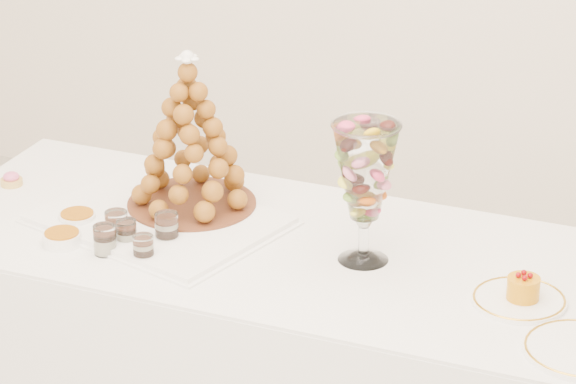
% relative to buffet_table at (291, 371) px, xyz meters
% --- Properties ---
extents(buffet_table, '(1.88, 0.76, 0.71)m').
position_rel_buffet_table_xyz_m(buffet_table, '(0.00, 0.00, 0.00)').
color(buffet_table, white).
rests_on(buffet_table, ground).
extents(lace_tray, '(0.66, 0.56, 0.02)m').
position_rel_buffet_table_xyz_m(lace_tray, '(-0.36, -0.00, 0.37)').
color(lace_tray, white).
rests_on(lace_tray, buffet_table).
extents(macaron_vase, '(0.16, 0.16, 0.35)m').
position_rel_buffet_table_xyz_m(macaron_vase, '(0.19, 0.00, 0.58)').
color(macaron_vase, white).
rests_on(macaron_vase, buffet_table).
extents(cake_plate, '(0.22, 0.22, 0.01)m').
position_rel_buffet_table_xyz_m(cake_plate, '(0.58, -0.07, 0.36)').
color(cake_plate, white).
rests_on(cake_plate, buffet_table).
extents(pink_tart, '(0.06, 0.06, 0.04)m').
position_rel_buffet_table_xyz_m(pink_tart, '(-0.84, 0.06, 0.37)').
color(pink_tart, tan).
rests_on(pink_tart, buffet_table).
extents(verrine_a, '(0.07, 0.07, 0.08)m').
position_rel_buffet_table_xyz_m(verrine_a, '(-0.41, -0.13, 0.40)').
color(verrine_a, white).
rests_on(verrine_a, buffet_table).
extents(verrine_b, '(0.05, 0.05, 0.07)m').
position_rel_buffet_table_xyz_m(verrine_b, '(-0.37, -0.15, 0.39)').
color(verrine_b, white).
rests_on(verrine_b, buffet_table).
extents(verrine_c, '(0.06, 0.06, 0.08)m').
position_rel_buffet_table_xyz_m(verrine_c, '(-0.29, -0.10, 0.40)').
color(verrine_c, white).
rests_on(verrine_c, buffet_table).
extents(verrine_d, '(0.06, 0.06, 0.07)m').
position_rel_buffet_table_xyz_m(verrine_d, '(-0.40, -0.20, 0.39)').
color(verrine_d, white).
rests_on(verrine_d, buffet_table).
extents(verrine_e, '(0.05, 0.05, 0.07)m').
position_rel_buffet_table_xyz_m(verrine_e, '(-0.30, -0.21, 0.39)').
color(verrine_e, white).
rests_on(verrine_e, buffet_table).
extents(ramekin_back, '(0.09, 0.09, 0.03)m').
position_rel_buffet_table_xyz_m(ramekin_back, '(-0.55, -0.09, 0.37)').
color(ramekin_back, white).
rests_on(ramekin_back, buffet_table).
extents(ramekin_front, '(0.10, 0.10, 0.03)m').
position_rel_buffet_table_xyz_m(ramekin_front, '(-0.52, -0.20, 0.37)').
color(ramekin_front, white).
rests_on(ramekin_front, buffet_table).
extents(croquembouche, '(0.34, 0.34, 0.41)m').
position_rel_buffet_table_xyz_m(croquembouche, '(-0.31, 0.09, 0.58)').
color(croquembouche, '#602F19').
rests_on(croquembouche, lace_tray).
extents(mousse_cake, '(0.07, 0.07, 0.07)m').
position_rel_buffet_table_xyz_m(mousse_cake, '(0.59, -0.06, 0.39)').
color(mousse_cake, orange).
rests_on(mousse_cake, cake_plate).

